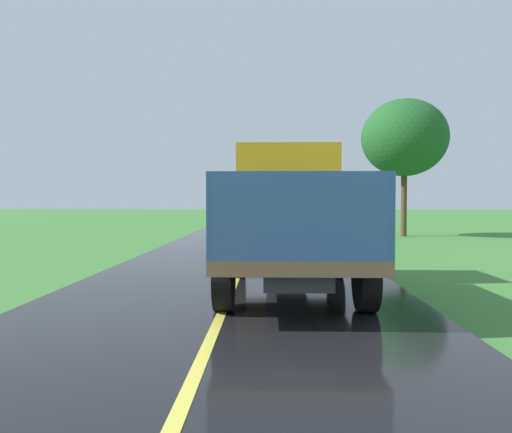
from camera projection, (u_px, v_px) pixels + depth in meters
banana_truck_near at (289, 213)px, 9.80m from camera, size 2.38×5.82×2.80m
roadside_tree_near_left at (404, 138)px, 24.04m from camera, size 4.09×4.09×6.56m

